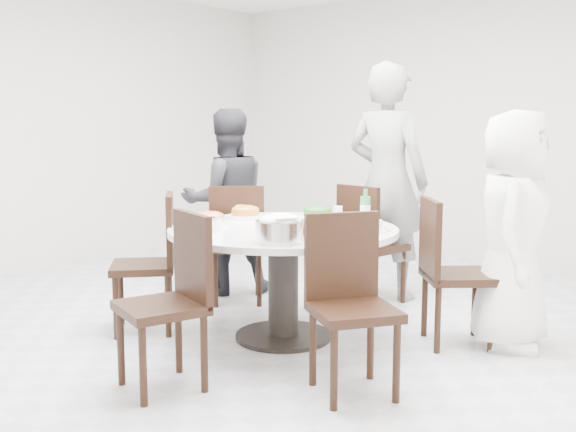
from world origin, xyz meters
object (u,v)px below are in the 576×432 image
Objects in this scene: chair_s at (161,303)px; diner_middle at (387,182)px; chair_sw at (143,263)px; diner_left at (226,202)px; chair_se at (354,307)px; soup_bowl at (202,224)px; beverage_bottle at (365,206)px; chair_nw at (237,243)px; rice_bowl at (280,231)px; chair_n at (373,244)px; chair_ne at (458,272)px; diner_right at (513,230)px; dining_table at (283,283)px.

diner_middle is at bearing 110.09° from chair_s.
diner_left is at bearing 147.80° from chair_sw.
chair_se reaches higher than soup_bowl.
chair_sw is at bearing 48.38° from diner_left.
soup_bowl is 1.11m from beverage_bottle.
chair_sw is at bearing 63.07° from diner_middle.
beverage_bottle reaches higher than chair_s.
soup_bowl is (0.53, 0.06, 0.31)m from chair_sw.
rice_bowl is (1.21, -0.91, 0.34)m from chair_nw.
chair_n is 1.00× the size of chair_s.
diner_middle reaches higher than chair_se.
diner_left is 1.50m from beverage_bottle.
rice_bowl is (-0.62, -1.04, 0.34)m from chair_ne.
chair_nw is 1.56m from rice_bowl.
diner_middle reaches higher than beverage_bottle.
chair_n is at bearing 57.66° from diner_right.
soup_bowl is (-1.20, 0.06, 0.31)m from chair_se.
diner_middle is at bearing 101.65° from rice_bowl.
chair_ne is 1.33m from diner_middle.
chair_se is (1.76, -0.97, 0.00)m from chair_nw.
chair_n is 0.62× the size of diner_left.
dining_table is 0.99× the size of diner_right.
beverage_bottle is (0.36, -0.88, -0.08)m from diner_middle.
chair_ne is at bearing 139.60° from diner_middle.
dining_table is 1.15m from chair_n.
diner_middle is (-0.99, 0.75, 0.48)m from chair_ne.
rice_bowl is at bearing -52.04° from dining_table.
chair_sw is 3.77× the size of soup_bowl.
beverage_bottle is (-0.90, -0.32, 0.11)m from diner_right.
beverage_bottle reaches higher than chair_sw.
rice_bowl is (0.33, -0.42, 0.44)m from dining_table.
dining_table is at bearing 127.96° from rice_bowl.
chair_nw is 1.11m from soup_bowl.
chair_n is 3.77× the size of soup_bowl.
chair_n is 4.05× the size of beverage_bottle.
chair_sw reaches higher than soup_bowl.
chair_nw is 0.44m from diner_left.
diner_middle is at bearing -177.58° from chair_nw.
chair_se is 0.62× the size of diner_left.
rice_bowl is at bearing 99.35° from chair_nw.
chair_ne is (0.95, 0.62, 0.10)m from dining_table.
soup_bowl is at bearing 87.80° from chair_ne.
chair_ne reaches higher than soup_bowl.
chair_nw and chair_s have the same top height.
diner_right is at bearing 38.38° from soup_bowl.
dining_table is 0.67m from soup_bowl.
chair_n is 2.22m from chair_s.
diner_right is at bearing 126.46° from diner_left.
dining_table is 0.79× the size of diner_middle.
chair_nw is (-0.89, 0.49, 0.10)m from dining_table.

